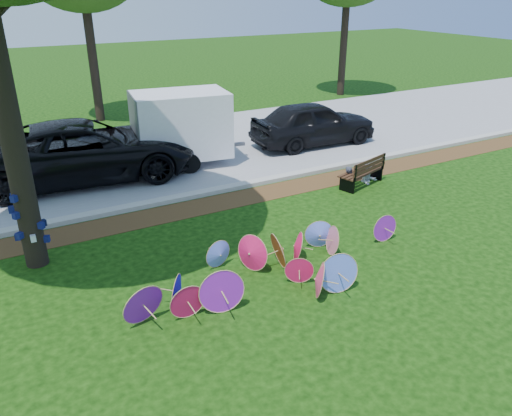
{
  "coord_description": "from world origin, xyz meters",
  "views": [
    {
      "loc": [
        -4.14,
        -6.47,
        5.25
      ],
      "look_at": [
        0.5,
        2.0,
        0.9
      ],
      "focal_mm": 35.0,
      "sensor_mm": 36.0,
      "label": 1
    }
  ],
  "objects_px": {
    "parasol_pile": "(268,266)",
    "person_left": "(350,168)",
    "black_van": "(87,151)",
    "cargo_trailer": "(181,124)",
    "person_right": "(370,164)",
    "park_bench": "(361,171)",
    "dark_pickup": "(314,123)"
  },
  "relations": [
    {
      "from": "park_bench",
      "to": "person_right",
      "type": "height_order",
      "value": "person_right"
    },
    {
      "from": "parasol_pile",
      "to": "person_left",
      "type": "height_order",
      "value": "person_left"
    },
    {
      "from": "cargo_trailer",
      "to": "person_left",
      "type": "bearing_deg",
      "value": -42.36
    },
    {
      "from": "dark_pickup",
      "to": "cargo_trailer",
      "type": "distance_m",
      "value": 4.87
    },
    {
      "from": "black_van",
      "to": "person_left",
      "type": "bearing_deg",
      "value": -117.52
    },
    {
      "from": "person_right",
      "to": "dark_pickup",
      "type": "bearing_deg",
      "value": 92.03
    },
    {
      "from": "park_bench",
      "to": "person_left",
      "type": "height_order",
      "value": "person_left"
    },
    {
      "from": "person_left",
      "to": "person_right",
      "type": "distance_m",
      "value": 0.7
    },
    {
      "from": "park_bench",
      "to": "person_left",
      "type": "xyz_separation_m",
      "value": [
        -0.35,
        0.05,
        0.15
      ]
    },
    {
      "from": "person_left",
      "to": "black_van",
      "type": "bearing_deg",
      "value": 128.07
    },
    {
      "from": "dark_pickup",
      "to": "person_left",
      "type": "height_order",
      "value": "dark_pickup"
    },
    {
      "from": "dark_pickup",
      "to": "cargo_trailer",
      "type": "height_order",
      "value": "cargo_trailer"
    },
    {
      "from": "parasol_pile",
      "to": "dark_pickup",
      "type": "distance_m",
      "value": 9.27
    },
    {
      "from": "dark_pickup",
      "to": "cargo_trailer",
      "type": "bearing_deg",
      "value": 90.16
    },
    {
      "from": "cargo_trailer",
      "to": "person_right",
      "type": "relative_size",
      "value": 2.6
    },
    {
      "from": "parasol_pile",
      "to": "person_left",
      "type": "relative_size",
      "value": 5.64
    },
    {
      "from": "park_bench",
      "to": "person_left",
      "type": "bearing_deg",
      "value": 155.13
    },
    {
      "from": "black_van",
      "to": "person_right",
      "type": "height_order",
      "value": "black_van"
    },
    {
      "from": "black_van",
      "to": "cargo_trailer",
      "type": "bearing_deg",
      "value": -86.06
    },
    {
      "from": "black_van",
      "to": "park_bench",
      "type": "bearing_deg",
      "value": -116.41
    },
    {
      "from": "cargo_trailer",
      "to": "person_right",
      "type": "bearing_deg",
      "value": -37.03
    },
    {
      "from": "black_van",
      "to": "person_left",
      "type": "height_order",
      "value": "black_van"
    },
    {
      "from": "dark_pickup",
      "to": "person_left",
      "type": "xyz_separation_m",
      "value": [
        -1.43,
        -3.88,
        -0.21
      ]
    },
    {
      "from": "parasol_pile",
      "to": "black_van",
      "type": "xyz_separation_m",
      "value": [
        -1.79,
        7.39,
        0.5
      ]
    },
    {
      "from": "parasol_pile",
      "to": "black_van",
      "type": "height_order",
      "value": "black_van"
    },
    {
      "from": "parasol_pile",
      "to": "person_right",
      "type": "xyz_separation_m",
      "value": [
        5.22,
        3.21,
        0.19
      ]
    },
    {
      "from": "black_van",
      "to": "dark_pickup",
      "type": "height_order",
      "value": "black_van"
    },
    {
      "from": "parasol_pile",
      "to": "cargo_trailer",
      "type": "height_order",
      "value": "cargo_trailer"
    },
    {
      "from": "cargo_trailer",
      "to": "black_van",
      "type": "bearing_deg",
      "value": -174.33
    },
    {
      "from": "park_bench",
      "to": "person_right",
      "type": "bearing_deg",
      "value": -8.61
    },
    {
      "from": "person_left",
      "to": "parasol_pile",
      "type": "bearing_deg",
      "value": -162.95
    },
    {
      "from": "park_bench",
      "to": "person_left",
      "type": "distance_m",
      "value": 0.38
    }
  ]
}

